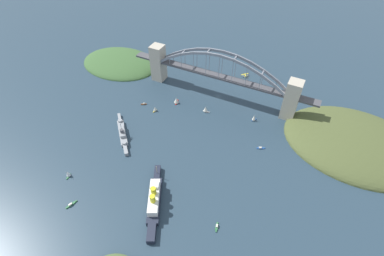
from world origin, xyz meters
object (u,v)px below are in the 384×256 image
object	(u,v)px
harbor_arch_bridge	(220,78)
small_boat_8	(155,109)
small_boat_7	(217,227)
small_boat_5	(71,204)
small_boat_0	(254,118)
small_boat_4	(144,104)
seaplane_taxiing_near_bridge	(245,75)
small_boat_1	(261,148)
small_boat_6	(68,174)
small_boat_2	(206,109)
ocean_liner	(154,199)
naval_cruiser	(122,133)
small_boat_3	(176,100)

from	to	relation	value
harbor_arch_bridge	small_boat_8	world-z (taller)	harbor_arch_bridge
small_boat_7	small_boat_5	bearing A→B (deg)	17.33
small_boat_0	small_boat_4	size ratio (longest dim) A/B	1.30
seaplane_taxiing_near_bridge	small_boat_0	size ratio (longest dim) A/B	1.06
seaplane_taxiing_near_bridge	small_boat_1	world-z (taller)	seaplane_taxiing_near_bridge
small_boat_8	small_boat_4	bearing A→B (deg)	-11.93
small_boat_0	small_boat_6	xyz separation A→B (m)	(141.47, 164.94, -0.30)
small_boat_2	small_boat_4	world-z (taller)	small_boat_2
small_boat_6	small_boat_8	distance (m)	128.61
seaplane_taxiing_near_bridge	small_boat_2	bearing A→B (deg)	79.39
harbor_arch_bridge	ocean_liner	distance (m)	179.50
harbor_arch_bridge	small_boat_6	xyz separation A→B (m)	(84.01, 190.59, -24.33)
naval_cruiser	small_boat_1	bearing A→B (deg)	-161.13
small_boat_5	naval_cruiser	bearing A→B (deg)	-82.71
small_boat_6	small_boat_8	world-z (taller)	small_boat_6
small_boat_7	harbor_arch_bridge	bearing A→B (deg)	-67.50
seaplane_taxiing_near_bridge	small_boat_6	distance (m)	269.86
harbor_arch_bridge	small_boat_0	world-z (taller)	harbor_arch_bridge
seaplane_taxiing_near_bridge	small_boat_2	world-z (taller)	small_boat_2
small_boat_4	small_boat_8	bearing A→B (deg)	168.07
small_boat_5	small_boat_8	bearing A→B (deg)	-89.49
naval_cruiser	small_boat_5	size ratio (longest dim) A/B	4.51
small_boat_3	small_boat_7	bearing A→B (deg)	130.33
ocean_liner	small_boat_7	distance (m)	62.01
naval_cruiser	small_boat_2	xyz separation A→B (m)	(-68.73, -80.45, 1.25)
naval_cruiser	small_boat_6	world-z (taller)	naval_cruiser
small_boat_0	small_boat_2	size ratio (longest dim) A/B	0.95
small_boat_4	small_boat_6	xyz separation A→B (m)	(4.61, 130.46, 3.03)
small_boat_3	small_boat_8	distance (m)	30.62
seaplane_taxiing_near_bridge	small_boat_7	bearing A→B (deg)	103.40
harbor_arch_bridge	small_boat_7	xyz separation A→B (m)	(-72.17, 174.25, -27.46)
small_boat_3	small_boat_5	size ratio (longest dim) A/B	0.92
small_boat_2	small_boat_8	bearing A→B (deg)	25.13
harbor_arch_bridge	small_boat_1	xyz separation A→B (m)	(-79.01, 66.63, -27.50)
small_boat_3	small_boat_7	size ratio (longest dim) A/B	1.13
seaplane_taxiing_near_bridge	small_boat_6	xyz separation A→B (m)	(100.38, 250.49, 1.58)
seaplane_taxiing_near_bridge	small_boat_1	bearing A→B (deg)	116.34
ocean_liner	small_boat_1	bearing A→B (deg)	-121.65
ocean_liner	small_boat_6	size ratio (longest dim) A/B	8.89
harbor_arch_bridge	small_boat_4	world-z (taller)	harbor_arch_bridge
ocean_liner	small_boat_0	world-z (taller)	ocean_liner
small_boat_0	small_boat_8	world-z (taller)	small_boat_0
naval_cruiser	small_boat_3	world-z (taller)	naval_cruiser
seaplane_taxiing_near_bridge	small_boat_8	size ratio (longest dim) A/B	1.31
seaplane_taxiing_near_bridge	small_boat_0	world-z (taller)	small_boat_0
small_boat_1	small_boat_0	bearing A→B (deg)	-62.26
small_boat_7	small_boat_3	bearing A→B (deg)	-49.67
small_boat_2	small_boat_3	bearing A→B (deg)	1.70
harbor_arch_bridge	small_boat_4	size ratio (longest dim) A/B	35.88
naval_cruiser	small_boat_4	bearing A→B (deg)	-81.28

